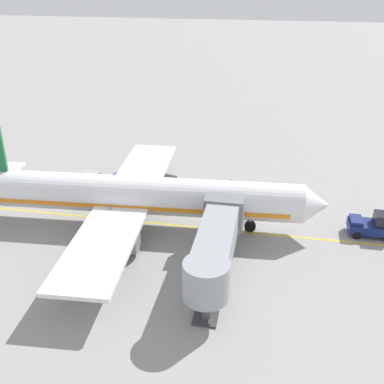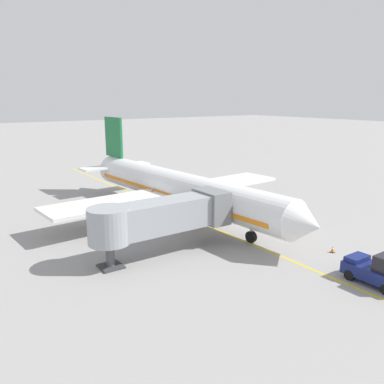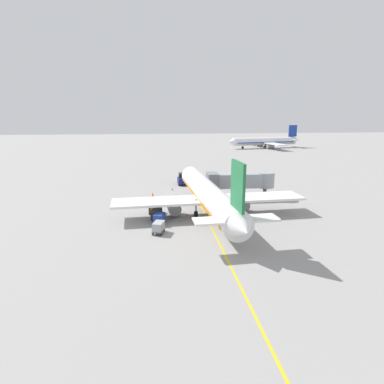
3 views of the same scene
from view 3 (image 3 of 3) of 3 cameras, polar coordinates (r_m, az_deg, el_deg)
name	(u,v)px [view 3 (image 3 of 3)]	position (r m, az deg, el deg)	size (l,w,h in m)	color
ground_plane	(203,210)	(55.28, 1.92, -3.14)	(400.00, 400.00, 0.00)	gray
gate_lead_in_line	(203,210)	(55.28, 1.92, -3.13)	(0.24, 80.00, 0.01)	gold
parked_airliner	(208,195)	(52.37, 2.82, -0.48)	(30.28, 37.34, 10.63)	white
jet_bridge	(240,180)	(62.62, 8.35, 1.98)	(12.80, 3.50, 4.98)	#93999E
pushback_tractor	(183,179)	(74.98, -1.63, 2.21)	(2.23, 4.41, 2.40)	navy
baggage_tug_lead	(155,212)	(52.27, -6.44, -3.40)	(1.64, 2.66, 1.62)	gold
baggage_cart_front	(154,208)	(53.51, -6.51, -2.73)	(1.90, 2.97, 1.58)	#4C4C51
baggage_cart_second_in_train	(157,213)	(50.77, -6.14, -3.63)	(1.90, 2.97, 1.58)	#4C4C51
baggage_cart_third_in_train	(159,218)	(48.48, -5.66, -4.45)	(1.90, 2.97, 1.58)	#4C4C51
baggage_cart_tail_end	(159,227)	(44.89, -5.79, -5.96)	(1.90, 2.97, 1.58)	#4C4C51
ground_crew_wing_walker	(153,197)	(60.65, -6.80, -0.78)	(0.31, 0.73, 1.69)	#232328
ground_crew_loader	(170,208)	(53.22, -3.76, -2.76)	(0.41, 0.68, 1.69)	#232328
safety_cone_nose_left	(176,195)	(63.87, -2.75, -0.57)	(0.36, 0.36, 0.59)	black
safety_cone_nose_right	(172,189)	(69.44, -3.43, 0.58)	(0.36, 0.36, 0.59)	black
distant_taxiing_airliner	(265,141)	(155.10, 12.47, 8.53)	(35.37, 28.92, 10.10)	silver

